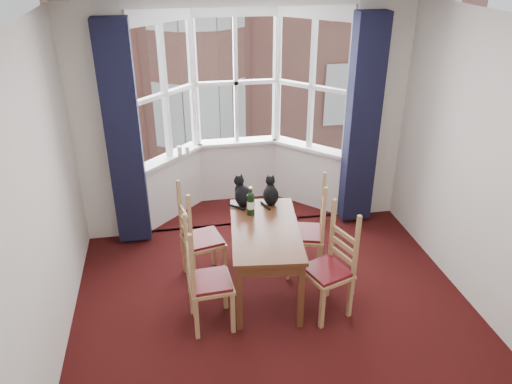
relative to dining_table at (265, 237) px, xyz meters
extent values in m
plane|color=black|center=(0.04, -0.81, -0.65)|extent=(4.50, 4.50, 0.00)
plane|color=white|center=(0.04, -0.81, 2.15)|extent=(4.50, 4.50, 0.00)
plane|color=silver|center=(-1.96, -0.81, 0.75)|extent=(0.00, 4.50, 4.50)
cube|color=silver|center=(-1.61, 1.44, 0.75)|extent=(0.70, 0.12, 2.80)
cube|color=silver|center=(1.69, 1.44, 0.75)|extent=(0.70, 0.12, 2.80)
cube|color=black|center=(-1.38, 1.26, 0.70)|extent=(0.38, 0.22, 2.60)
cube|color=black|center=(1.46, 1.26, 0.70)|extent=(0.38, 0.22, 2.60)
cube|color=brown|center=(0.00, 0.00, 0.09)|extent=(0.82, 1.33, 0.04)
cube|color=brown|center=(-0.35, -0.55, -0.29)|extent=(0.07, 0.07, 0.72)
cube|color=brown|center=(-0.22, 0.61, -0.29)|extent=(0.07, 0.07, 0.72)
cube|color=brown|center=(0.22, -0.61, -0.29)|extent=(0.07, 0.07, 0.72)
cube|color=brown|center=(0.35, 0.55, -0.29)|extent=(0.07, 0.07, 0.72)
cube|color=tan|center=(-0.60, -0.41, -0.17)|extent=(0.43, 0.44, 0.06)
cube|color=#5A0F14|center=(-0.60, -0.41, -0.16)|extent=(0.38, 0.40, 0.03)
cube|color=tan|center=(-0.61, 0.34, -0.17)|extent=(0.49, 0.50, 0.06)
cube|color=#5A0F14|center=(-0.61, 0.34, -0.16)|extent=(0.44, 0.45, 0.03)
cube|color=tan|center=(0.52, -0.45, -0.17)|extent=(0.52, 0.53, 0.06)
cube|color=#5A0F14|center=(0.52, -0.45, -0.16)|extent=(0.47, 0.48, 0.03)
cube|color=tan|center=(0.50, 0.27, -0.17)|extent=(0.50, 0.51, 0.06)
cube|color=#5A0F14|center=(0.50, 0.27, -0.16)|extent=(0.45, 0.46, 0.03)
ellipsoid|color=black|center=(-0.14, 0.52, 0.22)|extent=(0.25, 0.29, 0.23)
sphere|color=black|center=(-0.17, 0.60, 0.37)|extent=(0.14, 0.14, 0.11)
cone|color=black|center=(-0.20, 0.58, 0.42)|extent=(0.05, 0.05, 0.05)
cone|color=black|center=(-0.14, 0.61, 0.42)|extent=(0.05, 0.05, 0.05)
ellipsoid|color=black|center=(0.16, 0.50, 0.21)|extent=(0.19, 0.24, 0.22)
sphere|color=black|center=(0.17, 0.57, 0.35)|extent=(0.11, 0.11, 0.10)
cone|color=black|center=(0.14, 0.58, 0.40)|extent=(0.04, 0.04, 0.05)
cone|color=black|center=(0.20, 0.57, 0.40)|extent=(0.04, 0.04, 0.05)
cylinder|color=black|center=(-0.10, 0.30, 0.22)|extent=(0.08, 0.08, 0.23)
sphere|color=black|center=(-0.10, 0.30, 0.33)|extent=(0.07, 0.07, 0.07)
cylinder|color=black|center=(-0.10, 0.30, 0.37)|extent=(0.03, 0.03, 0.10)
cylinder|color=gold|center=(-0.10, 0.30, 0.42)|extent=(0.03, 0.03, 0.02)
cylinder|color=silver|center=(-0.10, 0.30, 0.23)|extent=(0.08, 0.08, 0.09)
cylinder|color=white|center=(-0.76, 1.79, 0.28)|extent=(0.06, 0.06, 0.13)
cylinder|color=white|center=(-0.66, 1.82, 0.27)|extent=(0.06, 0.06, 0.10)
plane|color=#333335|center=(0.04, 31.44, -6.65)|extent=(80.00, 80.00, 0.00)
cube|color=#93594B|center=(0.04, 13.44, 0.35)|extent=(18.00, 6.00, 14.00)
cylinder|color=#93594B|center=(0.04, 10.44, 0.35)|extent=(3.20, 3.20, 14.00)
camera|label=1|loc=(-0.87, -4.21, 2.69)|focal=35.00mm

